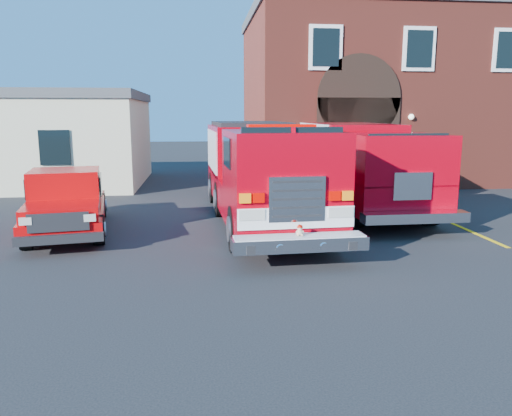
{
  "coord_description": "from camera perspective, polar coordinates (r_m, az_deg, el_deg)",
  "views": [
    {
      "loc": [
        -1.19,
        -11.88,
        3.34
      ],
      "look_at": [
        0.0,
        -1.2,
        1.3
      ],
      "focal_mm": 35.0,
      "sensor_mm": 36.0,
      "label": 1
    }
  ],
  "objects": [
    {
      "name": "secondary_truck",
      "position": [
        18.22,
        11.72,
        5.1
      ],
      "size": [
        2.99,
        9.19,
        2.97
      ],
      "color": "black",
      "rests_on": "ground"
    },
    {
      "name": "fire_station",
      "position": [
        27.81,
        15.5,
        12.24
      ],
      "size": [
        15.2,
        10.2,
        8.45
      ],
      "color": "maroon",
      "rests_on": "ground"
    },
    {
      "name": "ground",
      "position": [
        12.4,
        -0.61,
        -4.88
      ],
      "size": [
        100.0,
        100.0,
        0.0
      ],
      "primitive_type": "plane",
      "color": "black",
      "rests_on": "ground"
    },
    {
      "name": "side_building",
      "position": [
        26.1,
        -23.96,
        7.33
      ],
      "size": [
        10.2,
        8.2,
        4.35
      ],
      "color": "beige",
      "rests_on": "ground"
    },
    {
      "name": "parking_stripe_near",
      "position": [
        15.37,
        23.9,
        -2.73
      ],
      "size": [
        0.12,
        3.0,
        0.01
      ],
      "primitive_type": "cube",
      "color": "#E2B30B",
      "rests_on": "ground"
    },
    {
      "name": "pickup_truck",
      "position": [
        15.19,
        -20.74,
        0.64
      ],
      "size": [
        2.89,
        5.8,
        1.82
      ],
      "color": "black",
      "rests_on": "ground"
    },
    {
      "name": "fire_engine",
      "position": [
        15.41,
        0.52,
        4.25
      ],
      "size": [
        3.26,
        10.12,
        3.08
      ],
      "color": "black",
      "rests_on": "ground"
    },
    {
      "name": "parking_stripe_mid",
      "position": [
        17.96,
        19.14,
        -0.56
      ],
      "size": [
        0.12,
        3.0,
        0.01
      ],
      "primitive_type": "cube",
      "color": "#E2B30B",
      "rests_on": "ground"
    },
    {
      "name": "parking_stripe_far",
      "position": [
        20.66,
        15.61,
        1.05
      ],
      "size": [
        0.12,
        3.0,
        0.01
      ],
      "primitive_type": "cube",
      "color": "#E2B30B",
      "rests_on": "ground"
    }
  ]
}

